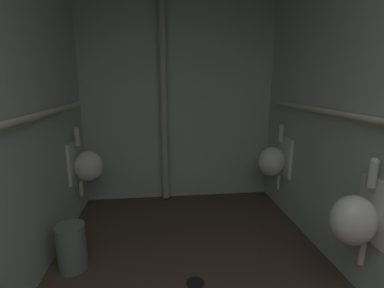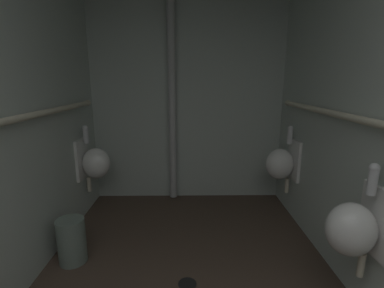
{
  "view_description": "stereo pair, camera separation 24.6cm",
  "coord_description": "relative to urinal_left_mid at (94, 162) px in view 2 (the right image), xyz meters",
  "views": [
    {
      "loc": [
        -0.23,
        0.33,
        1.51
      ],
      "look_at": [
        0.04,
        2.72,
        0.95
      ],
      "focal_mm": 25.97,
      "sensor_mm": 36.0,
      "label": 1
    },
    {
      "loc": [
        0.01,
        0.33,
        1.51
      ],
      "look_at": [
        0.04,
        2.72,
        0.95
      ],
      "focal_mm": 25.97,
      "sensor_mm": 36.0,
      "label": 2
    }
  ],
  "objects": [
    {
      "name": "wall_back",
      "position": [
        1.03,
        0.54,
        0.73
      ],
      "size": [
        2.48,
        0.06,
        2.69
      ],
      "primitive_type": "cube",
      "color": "#B5C1B8",
      "rests_on": "ground"
    },
    {
      "name": "supply_pipe_right",
      "position": [
        2.15,
        -1.4,
        0.64
      ],
      "size": [
        0.06,
        3.16,
        0.06
      ],
      "color": "beige"
    },
    {
      "name": "urinal_right_mid",
      "position": [
        2.06,
        -1.42,
        0.0
      ],
      "size": [
        0.32,
        0.3,
        0.76
      ],
      "color": "white"
    },
    {
      "name": "waste_bin",
      "position": [
        0.06,
        -0.86,
        -0.43
      ],
      "size": [
        0.23,
        0.23,
        0.38
      ],
      "primitive_type": "cylinder",
      "color": "slate",
      "rests_on": "ground"
    },
    {
      "name": "urinal_right_far",
      "position": [
        2.06,
        -0.05,
        0.0
      ],
      "size": [
        0.32,
        0.3,
        0.76
      ],
      "color": "white"
    },
    {
      "name": "urinal_left_mid",
      "position": [
        0.0,
        0.0,
        0.0
      ],
      "size": [
        0.32,
        0.3,
        0.76
      ],
      "color": "white"
    },
    {
      "name": "floor_drain",
      "position": [
        1.03,
        -1.14,
        -0.62
      ],
      "size": [
        0.14,
        0.14,
        0.01
      ],
      "primitive_type": "cylinder",
      "color": "black",
      "rests_on": "ground"
    },
    {
      "name": "standpipe_back_wall",
      "position": [
        0.84,
        0.43,
        0.73
      ],
      "size": [
        0.09,
        0.09,
        2.64
      ],
      "primitive_type": "cylinder",
      "color": "#B2B2B2",
      "rests_on": "ground"
    }
  ]
}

